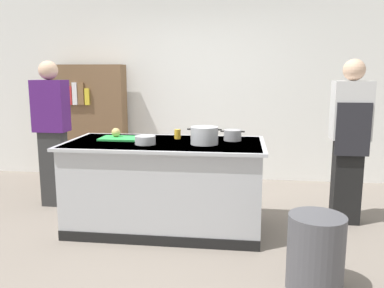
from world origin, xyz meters
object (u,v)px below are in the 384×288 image
at_px(mixing_bowl, 145,140).
at_px(trash_bin, 315,253).
at_px(sauce_pan, 233,135).
at_px(juice_cup, 178,134).
at_px(person_guest, 52,130).
at_px(bookshelf, 89,122).
at_px(stock_pot, 204,136).
at_px(onion, 116,132).
at_px(person_chef, 349,138).

xyz_separation_m(mixing_bowl, trash_bin, (1.48, -0.87, -0.66)).
distance_m(sauce_pan, mixing_bowl, 0.89).
height_order(sauce_pan, juice_cup, sauce_pan).
xyz_separation_m(person_guest, bookshelf, (-0.04, 1.24, -0.06)).
relative_size(stock_pot, mixing_bowl, 1.66).
xyz_separation_m(onion, person_guest, (-0.92, 0.42, -0.06)).
distance_m(sauce_pan, trash_bin, 1.52).
xyz_separation_m(mixing_bowl, person_chef, (2.03, 0.54, -0.03)).
distance_m(person_chef, bookshelf, 3.65).
bearing_deg(sauce_pan, person_guest, 169.89).
distance_m(trash_bin, person_chef, 1.65).
bearing_deg(person_chef, stock_pot, 121.77).
bearing_deg(person_guest, bookshelf, 173.98).
height_order(trash_bin, person_chef, person_chef).
xyz_separation_m(sauce_pan, trash_bin, (0.65, -1.20, -0.67)).
height_order(person_chef, person_guest, same).
bearing_deg(mixing_bowl, trash_bin, -30.53).
xyz_separation_m(trash_bin, person_guest, (-2.78, 1.58, 0.63)).
bearing_deg(juice_cup, person_guest, 167.55).
xyz_separation_m(juice_cup, bookshelf, (-1.60, 1.59, -0.10)).
bearing_deg(sauce_pan, onion, -178.10).
relative_size(sauce_pan, juice_cup, 2.45).
xyz_separation_m(onion, juice_cup, (0.64, 0.08, -0.02)).
relative_size(juice_cup, person_guest, 0.06).
bearing_deg(stock_pot, onion, 167.81).
relative_size(stock_pot, bookshelf, 0.20).
relative_size(stock_pot, sauce_pan, 1.36).
distance_m(onion, stock_pot, 0.97).
distance_m(sauce_pan, bookshelf, 2.71).
bearing_deg(mixing_bowl, sauce_pan, 21.44).
bearing_deg(onion, bookshelf, 119.99).
bearing_deg(stock_pot, person_guest, 161.49).
xyz_separation_m(sauce_pan, person_guest, (-2.13, 0.38, -0.04)).
height_order(onion, stock_pot, stock_pot).
height_order(juice_cup, person_chef, person_chef).
height_order(onion, trash_bin, onion).
bearing_deg(person_chef, juice_cup, 110.08).
relative_size(juice_cup, bookshelf, 0.06).
bearing_deg(person_guest, sauce_pan, 72.09).
xyz_separation_m(stock_pot, person_chef, (1.47, 0.46, -0.07)).
distance_m(stock_pot, sauce_pan, 0.36).
xyz_separation_m(onion, bookshelf, (-0.96, 1.66, -0.11)).
height_order(trash_bin, bookshelf, bookshelf).
relative_size(mixing_bowl, trash_bin, 0.35).
height_order(sauce_pan, mixing_bowl, sauce_pan).
bearing_deg(bookshelf, mixing_bowl, -55.41).
distance_m(stock_pot, trash_bin, 1.50).
height_order(onion, juice_cup, onion).
height_order(onion, person_guest, person_guest).
xyz_separation_m(mixing_bowl, person_guest, (-1.30, 0.71, -0.03)).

